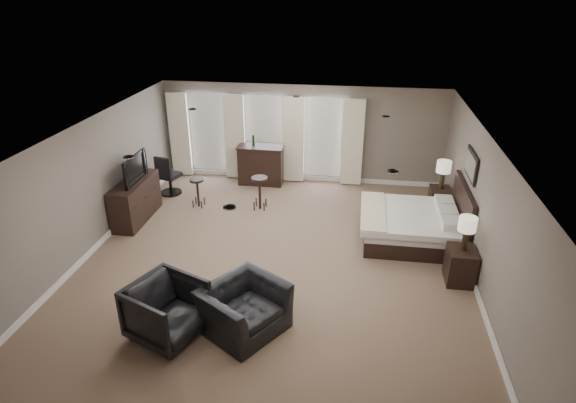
# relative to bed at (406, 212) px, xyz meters

# --- Properties ---
(room) EXTENTS (7.60, 8.60, 2.64)m
(room) POSITION_rel_bed_xyz_m (-2.58, -1.22, 0.66)
(room) COLOR brown
(room) RESTS_ON ground
(window_bay) EXTENTS (5.25, 0.20, 2.30)m
(window_bay) POSITION_rel_bed_xyz_m (-3.58, 2.88, 0.56)
(window_bay) COLOR silver
(window_bay) RESTS_ON room
(bed) EXTENTS (2.02, 1.92, 1.28)m
(bed) POSITION_rel_bed_xyz_m (0.00, 0.00, 0.00)
(bed) COLOR silver
(bed) RESTS_ON ground
(nightstand_near) EXTENTS (0.49, 0.60, 0.66)m
(nightstand_near) POSITION_rel_bed_xyz_m (0.89, -1.45, -0.31)
(nightstand_near) COLOR black
(nightstand_near) RESTS_ON ground
(nightstand_far) EXTENTS (0.46, 0.56, 0.61)m
(nightstand_far) POSITION_rel_bed_xyz_m (0.89, 1.45, -0.34)
(nightstand_far) COLOR black
(nightstand_far) RESTS_ON ground
(lamp_near) EXTENTS (0.32, 0.32, 0.65)m
(lamp_near) POSITION_rel_bed_xyz_m (0.89, -1.45, 0.34)
(lamp_near) COLOR beige
(lamp_near) RESTS_ON nightstand_near
(lamp_far) EXTENTS (0.33, 0.33, 0.68)m
(lamp_far) POSITION_rel_bed_xyz_m (0.89, 1.45, 0.31)
(lamp_far) COLOR beige
(lamp_far) RESTS_ON nightstand_far
(wall_art) EXTENTS (0.04, 0.96, 0.56)m
(wall_art) POSITION_rel_bed_xyz_m (1.12, 0.00, 1.11)
(wall_art) COLOR slate
(wall_art) RESTS_ON room
(dresser) EXTENTS (0.53, 1.63, 0.95)m
(dresser) POSITION_rel_bed_xyz_m (-6.03, 0.04, -0.17)
(dresser) COLOR black
(dresser) RESTS_ON ground
(tv) EXTENTS (0.62, 1.07, 0.14)m
(tv) POSITION_rel_bed_xyz_m (-6.03, 0.04, 0.38)
(tv) COLOR black
(tv) RESTS_ON dresser
(armchair_near) EXTENTS (1.32, 1.44, 1.06)m
(armchair_near) POSITION_rel_bed_xyz_m (-2.70, -3.34, -0.11)
(armchair_near) COLOR black
(armchair_near) RESTS_ON ground
(armchair_far) EXTENTS (1.25, 1.28, 1.03)m
(armchair_far) POSITION_rel_bed_xyz_m (-3.83, -3.66, -0.13)
(armchair_far) COLOR black
(armchair_far) RESTS_ON ground
(bar_counter) EXTENTS (1.21, 0.63, 1.06)m
(bar_counter) POSITION_rel_bed_xyz_m (-3.62, 2.61, -0.11)
(bar_counter) COLOR black
(bar_counter) RESTS_ON ground
(bar_stool_left) EXTENTS (0.37, 0.37, 0.72)m
(bar_stool_left) POSITION_rel_bed_xyz_m (-4.85, 0.92, -0.28)
(bar_stool_left) COLOR black
(bar_stool_left) RESTS_ON ground
(bar_stool_right) EXTENTS (0.47, 0.47, 0.81)m
(bar_stool_right) POSITION_rel_bed_xyz_m (-3.34, 1.01, -0.24)
(bar_stool_right) COLOR black
(bar_stool_right) RESTS_ON ground
(desk_chair) EXTENTS (0.66, 0.66, 1.06)m
(desk_chair) POSITION_rel_bed_xyz_m (-5.80, 1.55, -0.11)
(desk_chair) COLOR black
(desk_chair) RESTS_ON ground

